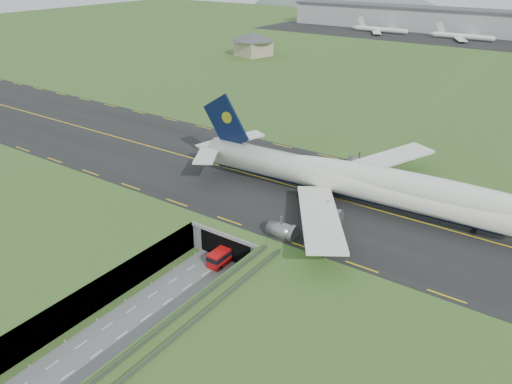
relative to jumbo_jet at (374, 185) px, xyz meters
The scene contains 9 objects.
ground 39.67m from the jumbo_jet, 119.51° to the right, with size 900.00×900.00×0.00m, color #3B5C25.
airfield_deck 38.92m from the jumbo_jet, 119.51° to the right, with size 800.00×800.00×6.00m, color gray.
trench_road 46.09m from the jumbo_jet, 114.77° to the right, with size 12.00×75.00×0.20m, color slate.
taxiway 19.44m from the jumbo_jet, behind, with size 800.00×44.00×0.18m, color black.
tunnel_portal 26.13m from the jumbo_jet, 138.83° to the right, with size 17.00×22.30×6.00m.
guideway 53.11m from the jumbo_jet, 98.42° to the right, with size 3.00×53.00×7.05m.
jumbo_jet is the anchor object (origin of this frame).
shuttle_tram 33.37m from the jumbo_jet, 125.45° to the right, with size 2.81×7.13×2.91m.
service_building 172.52m from the jumbo_jet, 133.15° to the left, with size 26.37×26.37×11.69m.
Camera 1 is at (51.30, -55.57, 53.54)m, focal length 35.00 mm.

